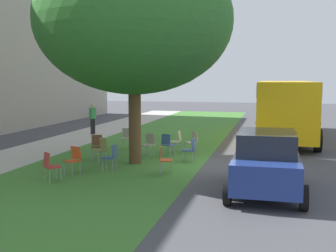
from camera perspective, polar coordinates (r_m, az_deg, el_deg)
name	(u,v)px	position (r m, az deg, el deg)	size (l,w,h in m)	color
ground	(209,165)	(14.72, 5.62, -5.36)	(80.00, 80.00, 0.00)	#424247
grass_verge	(123,161)	(15.50, -6.20, -4.76)	(48.00, 6.00, 0.01)	#3D752D
sidewalk_strip	(17,156)	(17.50, -19.88, -3.82)	(48.00, 2.80, 0.01)	#ADA89E
street_tree	(134,21)	(14.89, -4.67, 14.04)	(6.84, 6.84, 7.52)	brown
chair_0	(177,140)	(17.15, 1.24, -1.89)	(0.43, 0.43, 0.88)	beige
chair_1	(192,140)	(17.05, 3.33, -1.95)	(0.58, 0.59, 0.88)	#ADA393
chair_2	(164,158)	(13.26, -0.57, -4.35)	(0.50, 0.50, 0.88)	#C64C1E
chair_3	(50,164)	(12.71, -15.77, -5.08)	(0.59, 0.59, 0.88)	#B7332D
chair_4	(74,158)	(13.52, -12.76, -4.31)	(0.53, 0.53, 0.88)	#C64C1E
chair_5	(167,143)	(16.26, -0.08, -2.35)	(0.54, 0.53, 0.88)	#335184
chair_6	(127,137)	(18.19, -5.68, -1.45)	(0.48, 0.48, 0.88)	#ADA393
chair_7	(97,145)	(16.15, -9.69, -2.51)	(0.54, 0.53, 0.88)	brown
chair_8	(149,143)	(16.32, -2.63, -2.33)	(0.53, 0.53, 0.88)	#ADA393
chair_9	(101,148)	(15.36, -9.16, -2.95)	(0.57, 0.57, 0.88)	olive
chair_10	(112,155)	(13.79, -7.71, -4.00)	(0.44, 0.44, 0.88)	#335184
chair_11	(191,148)	(15.12, 3.11, -3.03)	(0.45, 0.45, 0.88)	#335184
parked_car	(266,162)	(11.34, 13.30, -4.74)	(3.70, 1.92, 1.65)	navy
school_bus	(285,104)	(22.08, 15.64, 2.96)	(10.40, 2.80, 2.88)	yellow
pedestrian_1	(93,117)	(23.15, -10.25, 1.18)	(0.40, 0.29, 1.69)	black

